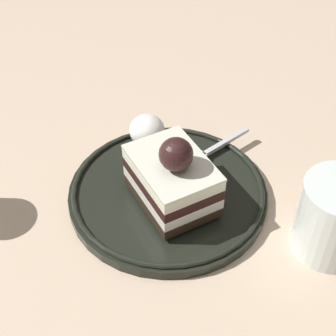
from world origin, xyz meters
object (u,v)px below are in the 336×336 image
object	(u,v)px
cake_slice	(174,181)
drink_glass_near	(334,221)
dessert_plate	(168,192)
fork	(212,150)
whipped_cream_dollop	(147,130)

from	to	relation	value
cake_slice	drink_glass_near	distance (m)	0.17
dessert_plate	cake_slice	distance (m)	0.05
dessert_plate	fork	xyz separation A→B (m)	(0.07, 0.04, 0.01)
cake_slice	fork	bearing A→B (deg)	41.06
fork	drink_glass_near	distance (m)	0.17
whipped_cream_dollop	fork	xyz separation A→B (m)	(0.07, -0.04, -0.02)
cake_slice	whipped_cream_dollop	distance (m)	0.11
fork	cake_slice	bearing A→B (deg)	-138.94
fork	drink_glass_near	world-z (taller)	drink_glass_near
whipped_cream_dollop	drink_glass_near	world-z (taller)	drink_glass_near
cake_slice	fork	distance (m)	0.10
dessert_plate	whipped_cream_dollop	world-z (taller)	whipped_cream_dollop
whipped_cream_dollop	fork	world-z (taller)	whipped_cream_dollop
dessert_plate	cake_slice	world-z (taller)	cake_slice
cake_slice	dessert_plate	bearing A→B (deg)	85.85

